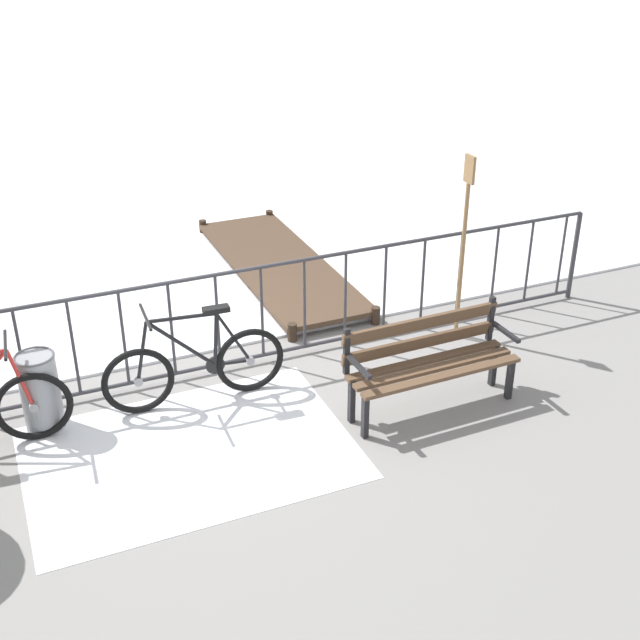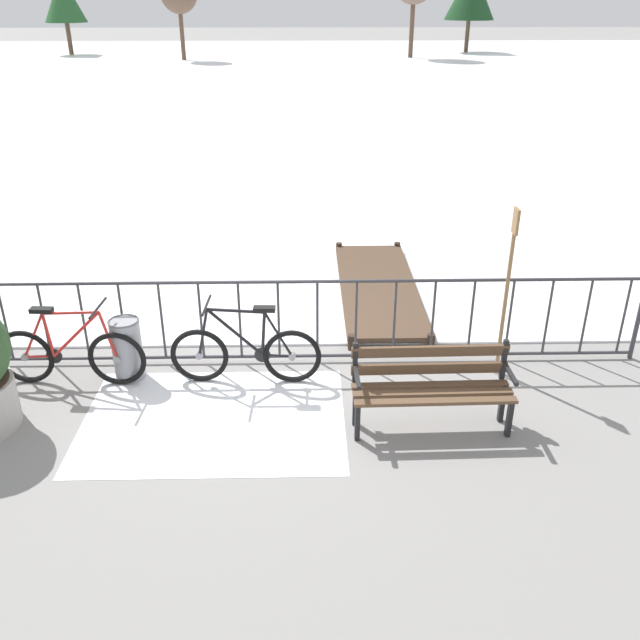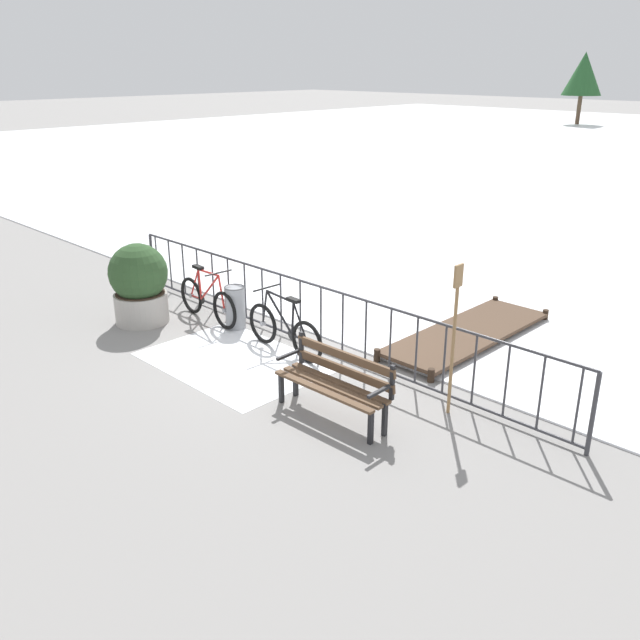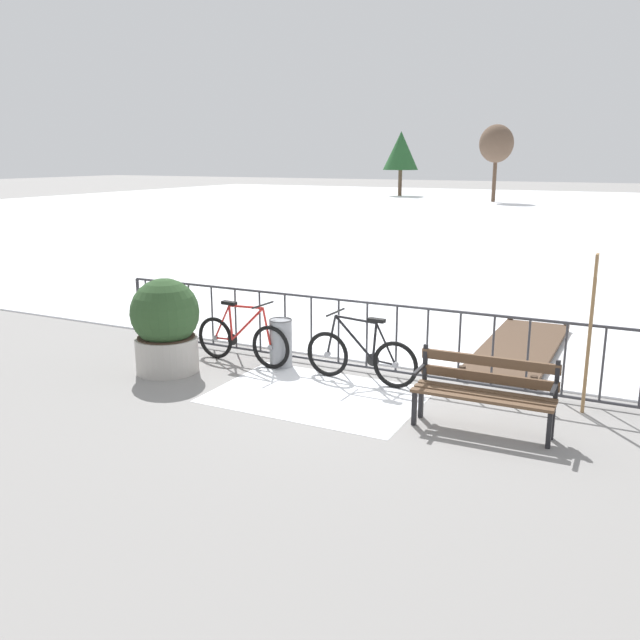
{
  "view_description": "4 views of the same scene",
  "coord_description": "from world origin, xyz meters",
  "px_view_note": "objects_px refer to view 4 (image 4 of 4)",
  "views": [
    {
      "loc": [
        -1.67,
        -6.88,
        4.23
      ],
      "look_at": [
        1.16,
        -0.35,
        0.55
      ],
      "focal_mm": 46.21,
      "sensor_mm": 36.0,
      "label": 1
    },
    {
      "loc": [
        0.55,
        -7.12,
        4.05
      ],
      "look_at": [
        0.7,
        -0.55,
        0.83
      ],
      "focal_mm": 37.95,
      "sensor_mm": 36.0,
      "label": 2
    },
    {
      "loc": [
        6.95,
        -6.87,
        4.2
      ],
      "look_at": [
        0.75,
        -0.55,
        0.81
      ],
      "focal_mm": 37.59,
      "sensor_mm": 36.0,
      "label": 3
    },
    {
      "loc": [
        3.39,
        -8.72,
        3.09
      ],
      "look_at": [
        -0.63,
        -0.71,
        0.9
      ],
      "focal_mm": 37.73,
      "sensor_mm": 36.0,
      "label": 4
    }
  ],
  "objects_px": {
    "bicycle_second": "(242,340)",
    "oar_upright": "(591,323)",
    "planter_with_shrub": "(166,325)",
    "trash_bin": "(281,342)",
    "bicycle_near_railing": "(361,357)",
    "park_bench": "(485,387)"
  },
  "relations": [
    {
      "from": "trash_bin",
      "to": "oar_upright",
      "type": "bearing_deg",
      "value": 0.46
    },
    {
      "from": "park_bench",
      "to": "trash_bin",
      "type": "xyz_separation_m",
      "value": [
        -3.3,
        1.03,
        -0.14
      ]
    },
    {
      "from": "trash_bin",
      "to": "bicycle_near_railing",
      "type": "bearing_deg",
      "value": -5.54
    },
    {
      "from": "trash_bin",
      "to": "oar_upright",
      "type": "relative_size",
      "value": 0.37
    },
    {
      "from": "oar_upright",
      "to": "park_bench",
      "type": "bearing_deg",
      "value": -132.79
    },
    {
      "from": "bicycle_near_railing",
      "to": "planter_with_shrub",
      "type": "xyz_separation_m",
      "value": [
        -2.73,
        -0.83,
        0.33
      ]
    },
    {
      "from": "bicycle_second",
      "to": "trash_bin",
      "type": "xyz_separation_m",
      "value": [
        0.61,
        0.13,
        0.0
      ]
    },
    {
      "from": "park_bench",
      "to": "planter_with_shrub",
      "type": "relative_size",
      "value": 1.16
    },
    {
      "from": "bicycle_second",
      "to": "bicycle_near_railing",
      "type": "bearing_deg",
      "value": -0.05
    },
    {
      "from": "bicycle_second",
      "to": "planter_with_shrub",
      "type": "distance_m",
      "value": 1.18
    },
    {
      "from": "bicycle_near_railing",
      "to": "oar_upright",
      "type": "bearing_deg",
      "value": 3.27
    },
    {
      "from": "planter_with_shrub",
      "to": "trash_bin",
      "type": "distance_m",
      "value": 1.71
    },
    {
      "from": "planter_with_shrub",
      "to": "bicycle_second",
      "type": "bearing_deg",
      "value": 47.55
    },
    {
      "from": "park_bench",
      "to": "planter_with_shrub",
      "type": "xyz_separation_m",
      "value": [
        -4.67,
        0.06,
        0.19
      ]
    },
    {
      "from": "planter_with_shrub",
      "to": "oar_upright",
      "type": "height_order",
      "value": "oar_upright"
    },
    {
      "from": "bicycle_second",
      "to": "oar_upright",
      "type": "bearing_deg",
      "value": 1.93
    },
    {
      "from": "bicycle_near_railing",
      "to": "planter_with_shrub",
      "type": "relative_size",
      "value": 1.23
    },
    {
      "from": "bicycle_near_railing",
      "to": "park_bench",
      "type": "bearing_deg",
      "value": -24.87
    },
    {
      "from": "bicycle_near_railing",
      "to": "trash_bin",
      "type": "bearing_deg",
      "value": 174.46
    },
    {
      "from": "bicycle_second",
      "to": "park_bench",
      "type": "xyz_separation_m",
      "value": [
        3.9,
        -0.9,
        0.14
      ]
    },
    {
      "from": "bicycle_second",
      "to": "planter_with_shrub",
      "type": "relative_size",
      "value": 1.23
    },
    {
      "from": "bicycle_near_railing",
      "to": "oar_upright",
      "type": "xyz_separation_m",
      "value": [
        2.92,
        0.17,
        0.77
      ]
    }
  ]
}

